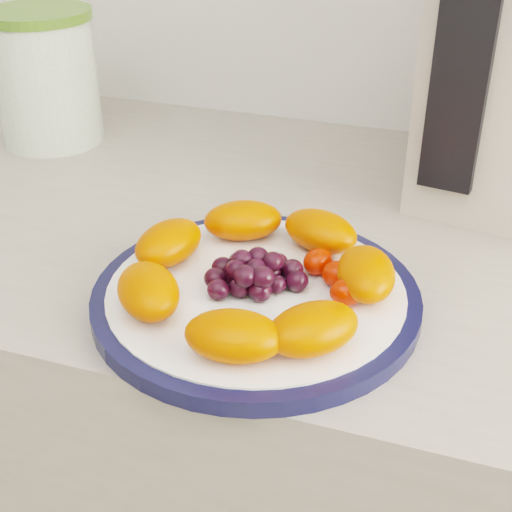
% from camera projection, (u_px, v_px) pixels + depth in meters
% --- Properties ---
extents(counter, '(3.50, 0.60, 0.90)m').
position_uv_depth(counter, '(253.00, 491.00, 1.02)').
color(counter, '#9D9487').
rests_on(counter, floor).
extents(cabinet_face, '(3.48, 0.58, 0.84)m').
position_uv_depth(cabinet_face, '(253.00, 505.00, 1.03)').
color(cabinet_face, brown).
rests_on(cabinet_face, floor).
extents(plate_rim, '(0.29, 0.29, 0.01)m').
position_uv_depth(plate_rim, '(256.00, 298.00, 0.63)').
color(plate_rim, '#0F1234').
rests_on(plate_rim, counter).
extents(plate_face, '(0.26, 0.26, 0.02)m').
position_uv_depth(plate_face, '(256.00, 297.00, 0.63)').
color(plate_face, white).
rests_on(plate_face, counter).
extents(canister, '(0.15, 0.15, 0.16)m').
position_uv_depth(canister, '(46.00, 82.00, 0.93)').
color(canister, '#346217').
rests_on(canister, counter).
extents(canister_lid, '(0.16, 0.16, 0.01)m').
position_uv_depth(canister_lid, '(36.00, 14.00, 0.89)').
color(canister_lid, '#4C7225').
rests_on(canister_lid, canister).
extents(appliance_panel, '(0.06, 0.03, 0.23)m').
position_uv_depth(appliance_panel, '(461.00, 75.00, 0.68)').
color(appliance_panel, black).
rests_on(appliance_panel, appliance_body).
extents(fruit_plate, '(0.25, 0.25, 0.04)m').
position_uv_depth(fruit_plate, '(261.00, 271.00, 0.61)').
color(fruit_plate, '#D43A00').
rests_on(fruit_plate, plate_face).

